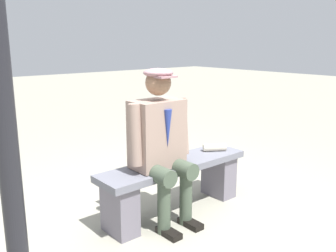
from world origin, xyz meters
The scene contains 4 objects.
ground_plane centered at (0.00, 0.00, 0.00)m, with size 30.00×30.00×0.00m, color gray.
bench centered at (0.00, 0.00, 0.31)m, with size 1.52×0.38×0.49m.
seated_man centered at (0.21, 0.05, 0.76)m, with size 0.62×0.56×1.36m.
rolled_magazine centered at (-0.53, 0.00, 0.53)m, with size 0.07×0.07×0.23m, color beige.
Camera 1 is at (2.12, 2.40, 1.57)m, focal length 39.22 mm.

